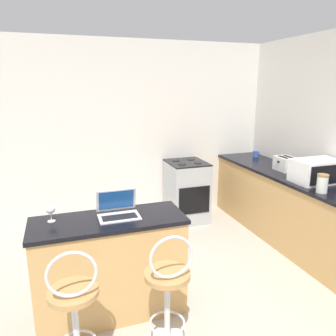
{
  "coord_description": "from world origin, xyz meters",
  "views": [
    {
      "loc": [
        -0.79,
        -1.86,
        1.97
      ],
      "look_at": [
        0.46,
        1.82,
        0.99
      ],
      "focal_mm": 35.0,
      "sensor_mm": 36.0,
      "label": 1
    }
  ],
  "objects": [
    {
      "name": "toaster",
      "position": [
        1.99,
        1.58,
        0.98
      ],
      "size": [
        0.23,
        0.26,
        0.18
      ],
      "color": "silver",
      "rests_on": "counter_right"
    },
    {
      "name": "microwave",
      "position": [
        1.98,
        1.02,
        1.02
      ],
      "size": [
        0.53,
        0.35,
        0.26
      ],
      "color": "white",
      "rests_on": "counter_right"
    },
    {
      "name": "stove_range",
      "position": [
        0.96,
        2.45,
        0.45
      ],
      "size": [
        0.55,
        0.61,
        0.9
      ],
      "color": "#9EA3A8",
      "rests_on": "ground_plane"
    },
    {
      "name": "laptop",
      "position": [
        -0.35,
        0.76,
        0.95
      ],
      "size": [
        0.34,
        0.26,
        0.22
      ],
      "color": "silver",
      "rests_on": "breakfast_bar"
    },
    {
      "name": "wall_back",
      "position": [
        0.0,
        2.8,
        1.3
      ],
      "size": [
        12.0,
        0.06,
        2.6
      ],
      "color": "silver",
      "rests_on": "ground_plane"
    },
    {
      "name": "mug_blue",
      "position": [
        2.11,
        2.43,
        0.94
      ],
      "size": [
        0.1,
        0.08,
        0.09
      ],
      "color": "#2D51AD",
      "rests_on": "counter_right"
    },
    {
      "name": "bar_stool_far",
      "position": [
        -0.12,
        0.13,
        0.46
      ],
      "size": [
        0.4,
        0.4,
        0.98
      ],
      "color": "silver",
      "rests_on": "ground_plane"
    },
    {
      "name": "wine_glass_tall",
      "position": [
        -0.9,
        0.8,
        0.99
      ],
      "size": [
        0.08,
        0.08,
        0.14
      ],
      "color": "silver",
      "rests_on": "breakfast_bar"
    },
    {
      "name": "storage_jar",
      "position": [
        1.76,
        0.69,
        0.99
      ],
      "size": [
        0.12,
        0.12,
        0.2
      ],
      "color": "silver",
      "rests_on": "counter_right"
    },
    {
      "name": "breakfast_bar",
      "position": [
        -0.45,
        0.71,
        0.45
      ],
      "size": [
        1.28,
        0.51,
        0.89
      ],
      "color": "tan",
      "rests_on": "ground_plane"
    },
    {
      "name": "bar_stool_near",
      "position": [
        -0.78,
        0.13,
        0.46
      ],
      "size": [
        0.4,
        0.4,
        0.98
      ],
      "color": "silver",
      "rests_on": "ground_plane"
    },
    {
      "name": "counter_right",
      "position": [
        1.96,
        1.14,
        0.45
      ],
      "size": [
        0.66,
        3.3,
        0.89
      ],
      "color": "tan",
      "rests_on": "ground_plane"
    }
  ]
}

